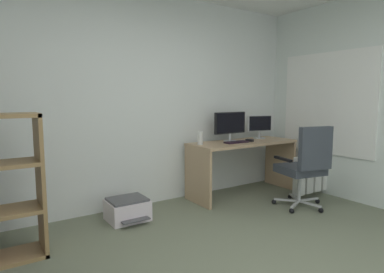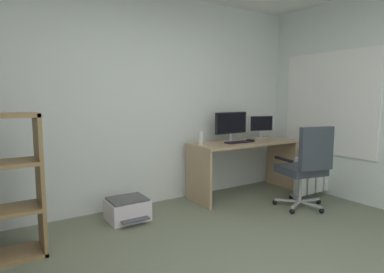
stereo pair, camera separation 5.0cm
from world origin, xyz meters
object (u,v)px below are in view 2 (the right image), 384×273
at_px(radiator, 321,173).
at_px(computer_mouse, 251,141).
at_px(monitor_main, 231,124).
at_px(desktop_speaker, 201,138).
at_px(desk, 244,155).
at_px(office_chair, 306,164).
at_px(printer, 128,209).
at_px(monitor_secondary, 261,125).
at_px(keyboard, 237,142).

bearing_deg(radiator, computer_mouse, 148.31).
relative_size(monitor_main, desktop_speaker, 3.14).
bearing_deg(monitor_main, desktop_speaker, -174.96).
distance_m(computer_mouse, desktop_speaker, 0.75).
bearing_deg(desk, office_chair, -76.17).
bearing_deg(printer, desk, 0.96).
height_order(desk, monitor_secondary, monitor_secondary).
xyz_separation_m(desk, keyboard, (-0.17, -0.06, 0.20)).
bearing_deg(monitor_secondary, printer, -176.21).
distance_m(desk, desktop_speaker, 0.74).
xyz_separation_m(keyboard, computer_mouse, (0.23, -0.01, 0.01)).
relative_size(desk, computer_mouse, 15.60).
relative_size(monitor_secondary, computer_mouse, 3.96).
bearing_deg(monitor_main, computer_mouse, -43.52).
bearing_deg(computer_mouse, monitor_main, 121.29).
bearing_deg(desktop_speaker, computer_mouse, -10.66).
height_order(monitor_secondary, office_chair, monitor_secondary).
relative_size(monitor_main, monitor_secondary, 1.35).
relative_size(desk, monitor_main, 2.92).
bearing_deg(monitor_secondary, desk, -165.12).
distance_m(monitor_main, desktop_speaker, 0.56).
xyz_separation_m(monitor_main, desktop_speaker, (-0.54, -0.05, -0.15)).
bearing_deg(monitor_main, office_chair, -70.29).
relative_size(keyboard, office_chair, 0.33).
bearing_deg(printer, radiator, -12.17).
bearing_deg(desk, desktop_speaker, 174.44).
distance_m(printer, radiator, 2.70).
bearing_deg(monitor_secondary, keyboard, -163.65).
height_order(computer_mouse, printer, computer_mouse).
bearing_deg(desktop_speaker, monitor_secondary, 2.47).
distance_m(computer_mouse, radiator, 1.10).
bearing_deg(office_chair, desk, 103.83).
bearing_deg(keyboard, desktop_speaker, 166.50).
relative_size(desktop_speaker, printer, 0.38).
distance_m(desktop_speaker, office_chair, 1.33).
bearing_deg(keyboard, desk, 20.71).
height_order(keyboard, printer, keyboard).
relative_size(desk, radiator, 1.54).
distance_m(computer_mouse, printer, 1.90).
height_order(office_chair, printer, office_chair).
xyz_separation_m(monitor_secondary, office_chair, (-0.21, -0.99, -0.39)).
relative_size(monitor_secondary, printer, 0.87).
bearing_deg(desk, radiator, -33.36).
distance_m(monitor_main, office_chair, 1.14).
bearing_deg(monitor_main, monitor_secondary, 0.02).
relative_size(computer_mouse, radiator, 0.10).
height_order(printer, radiator, radiator).
distance_m(desk, printer, 1.78).
bearing_deg(computer_mouse, keyboard, 162.42).
distance_m(monitor_secondary, computer_mouse, 0.45).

